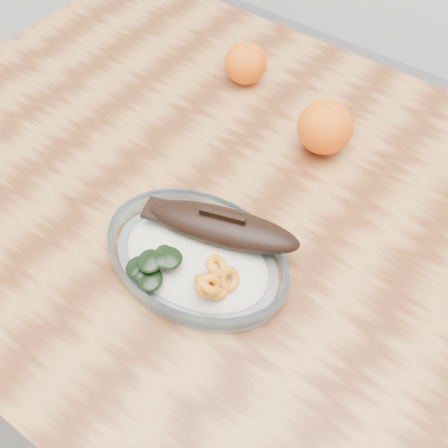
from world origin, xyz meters
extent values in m
plane|color=slate|center=(0.00, 0.00, 0.00)|extent=(3.00, 3.00, 0.00)
cube|color=#5F2F16|center=(0.00, 0.00, 0.73)|extent=(1.20, 0.80, 0.04)
cylinder|color=brown|center=(-0.54, 0.34, 0.35)|extent=(0.06, 0.06, 0.71)
ellipsoid|color=white|center=(-0.02, -0.12, 0.76)|extent=(0.46, 0.34, 0.01)
torus|color=#91C1E1|center=(-0.02, -0.12, 0.77)|extent=(0.47, 0.47, 0.03)
ellipsoid|color=silver|center=(-0.02, -0.12, 0.77)|extent=(0.41, 0.30, 0.02)
ellipsoid|color=black|center=(-0.01, -0.07, 0.80)|extent=(0.21, 0.12, 0.03)
ellipsoid|color=black|center=(-0.01, -0.07, 0.79)|extent=(0.18, 0.10, 0.02)
cube|color=black|center=(-0.10, -0.10, 0.80)|extent=(0.05, 0.04, 0.01)
cube|color=black|center=(-0.01, -0.07, 0.81)|extent=(0.06, 0.02, 0.02)
torus|color=orange|center=(0.02, -0.16, 0.79)|extent=(0.04, 0.04, 0.04)
torus|color=orange|center=(0.03, -0.14, 0.79)|extent=(0.05, 0.05, 0.03)
torus|color=orange|center=(0.04, -0.13, 0.79)|extent=(0.03, 0.04, 0.04)
torus|color=orange|center=(0.03, -0.15, 0.79)|extent=(0.04, 0.04, 0.03)
torus|color=orange|center=(0.02, -0.13, 0.81)|extent=(0.04, 0.05, 0.03)
torus|color=orange|center=(0.03, -0.16, 0.81)|extent=(0.04, 0.04, 0.03)
torus|color=orange|center=(0.03, -0.16, 0.81)|extent=(0.03, 0.04, 0.04)
ellipsoid|color=black|center=(-0.05, -0.15, 0.79)|extent=(0.04, 0.04, 0.01)
ellipsoid|color=black|center=(-0.05, -0.18, 0.79)|extent=(0.05, 0.05, 0.01)
ellipsoid|color=black|center=(-0.06, -0.18, 0.79)|extent=(0.04, 0.04, 0.01)
ellipsoid|color=black|center=(-0.04, -0.19, 0.79)|extent=(0.05, 0.05, 0.01)
ellipsoid|color=black|center=(-0.04, -0.15, 0.80)|extent=(0.04, 0.04, 0.01)
ellipsoid|color=black|center=(-0.05, -0.17, 0.80)|extent=(0.05, 0.05, 0.01)
ellipsoid|color=black|center=(-0.04, -0.16, 0.80)|extent=(0.04, 0.04, 0.01)
sphere|color=#EB5904|center=(-0.18, 0.22, 0.79)|extent=(0.07, 0.07, 0.07)
sphere|color=#EB5904|center=(0.00, 0.16, 0.79)|extent=(0.08, 0.08, 0.08)
camera|label=1|loc=(0.25, -0.43, 1.35)|focal=45.00mm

